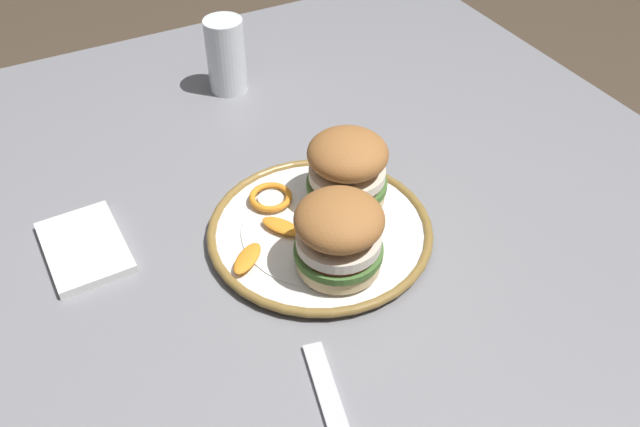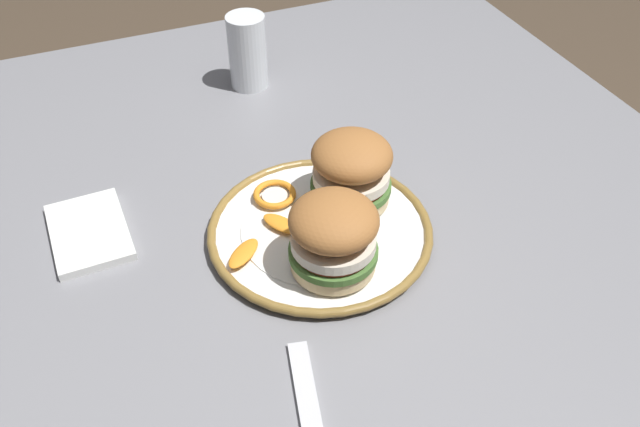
# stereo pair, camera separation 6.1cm
# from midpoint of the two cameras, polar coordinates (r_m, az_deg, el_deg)

# --- Properties ---
(dining_table) EXTENTS (1.24, 1.08, 0.75)m
(dining_table) POSITION_cam_midpoint_polar(r_m,az_deg,el_deg) (1.01, 4.09, -3.50)
(dining_table) COLOR gray
(dining_table) RESTS_ON ground
(dinner_plate) EXTENTS (0.30, 0.30, 0.02)m
(dinner_plate) POSITION_cam_midpoint_polar(r_m,az_deg,el_deg) (0.90, 1.94, -1.51)
(dinner_plate) COLOR white
(dinner_plate) RESTS_ON dining_table
(sandwich_half_left) EXTENTS (0.15, 0.15, 0.10)m
(sandwich_half_left) POSITION_cam_midpoint_polar(r_m,az_deg,el_deg) (0.91, 4.72, 3.66)
(sandwich_half_left) COLOR beige
(sandwich_half_left) RESTS_ON dinner_plate
(sandwich_half_right) EXTENTS (0.15, 0.15, 0.10)m
(sandwich_half_right) POSITION_cam_midpoint_polar(r_m,az_deg,el_deg) (0.81, 3.30, -1.86)
(sandwich_half_right) COLOR beige
(sandwich_half_right) RESTS_ON dinner_plate
(orange_peel_curled) EXTENTS (0.07, 0.07, 0.01)m
(orange_peel_curled) POSITION_cam_midpoint_polar(r_m,az_deg,el_deg) (0.93, -1.97, 1.56)
(orange_peel_curled) COLOR orange
(orange_peel_curled) RESTS_ON dinner_plate
(orange_peel_strip_long) EXTENTS (0.06, 0.06, 0.01)m
(orange_peel_strip_long) POSITION_cam_midpoint_polar(r_m,az_deg,el_deg) (0.85, -4.41, -3.41)
(orange_peel_strip_long) COLOR orange
(orange_peel_strip_long) RESTS_ON dinner_plate
(orange_peel_strip_short) EXTENTS (0.06, 0.05, 0.01)m
(orange_peel_strip_short) POSITION_cam_midpoint_polar(r_m,az_deg,el_deg) (0.89, -1.30, -0.93)
(orange_peel_strip_short) COLOR orange
(orange_peel_strip_short) RESTS_ON dinner_plate
(drinking_glass) EXTENTS (0.07, 0.07, 0.13)m
(drinking_glass) POSITION_cam_midpoint_polar(r_m,az_deg,el_deg) (1.19, -4.57, 12.94)
(drinking_glass) COLOR white
(drinking_glass) RESTS_ON dining_table
(folded_napkin) EXTENTS (0.14, 0.10, 0.01)m
(folded_napkin) POSITION_cam_midpoint_polar(r_m,az_deg,el_deg) (0.94, -17.04, -1.55)
(folded_napkin) COLOR white
(folded_napkin) RESTS_ON dining_table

